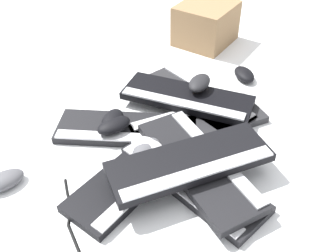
% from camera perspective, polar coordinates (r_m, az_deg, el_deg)
% --- Properties ---
extents(ground_plane, '(3.20, 3.20, 0.00)m').
position_cam_1_polar(ground_plane, '(1.18, -1.44, -1.80)').
color(ground_plane, white).
extents(keyboard_0, '(0.46, 0.23, 0.03)m').
position_cam_1_polar(keyboard_0, '(1.06, -4.72, -7.01)').
color(keyboard_0, black).
rests_on(keyboard_0, ground).
extents(keyboard_1, '(0.16, 0.44, 0.03)m').
position_cam_1_polar(keyboard_1, '(1.04, 3.62, -8.03)').
color(keyboard_1, black).
rests_on(keyboard_1, ground).
extents(keyboard_2, '(0.46, 0.28, 0.03)m').
position_cam_1_polar(keyboard_2, '(1.22, 4.71, 0.43)').
color(keyboard_2, '#232326').
rests_on(keyboard_2, ground).
extents(keyboard_3, '(0.16, 0.44, 0.03)m').
position_cam_1_polar(keyboard_3, '(1.33, 4.23, 4.22)').
color(keyboard_3, '#232326').
rests_on(keyboard_3, ground).
extents(keyboard_4, '(0.41, 0.42, 0.03)m').
position_cam_1_polar(keyboard_4, '(1.20, -6.34, -0.52)').
color(keyboard_4, black).
rests_on(keyboard_4, ground).
extents(keyboard_5, '(0.33, 0.46, 0.03)m').
position_cam_1_polar(keyboard_5, '(1.28, 2.91, 4.30)').
color(keyboard_5, black).
rests_on(keyboard_5, keyboard_3).
extents(keyboard_6, '(0.25, 0.46, 0.03)m').
position_cam_1_polar(keyboard_6, '(1.04, 4.59, -5.78)').
color(keyboard_6, black).
rests_on(keyboard_6, keyboard_1).
extents(keyboard_7, '(0.46, 0.29, 0.03)m').
position_cam_1_polar(keyboard_7, '(1.00, 3.47, -5.52)').
color(keyboard_7, black).
rests_on(keyboard_7, keyboard_6).
extents(mouse_0, '(0.11, 0.07, 0.04)m').
position_cam_1_polar(mouse_0, '(1.16, -8.25, 0.10)').
color(mouse_0, black).
rests_on(mouse_0, keyboard_4).
extents(mouse_1, '(0.13, 0.10, 0.04)m').
position_cam_1_polar(mouse_1, '(1.29, 4.83, 6.58)').
color(mouse_1, black).
rests_on(mouse_1, keyboard_5).
extents(mouse_2, '(0.13, 0.10, 0.04)m').
position_cam_1_polar(mouse_2, '(1.07, -3.33, -3.73)').
color(mouse_2, '#4C4C51').
rests_on(mouse_2, keyboard_0).
extents(mouse_3, '(0.11, 0.07, 0.04)m').
position_cam_1_polar(mouse_3, '(1.12, -23.75, -7.65)').
color(mouse_3, '#4C4C51').
rests_on(mouse_3, ground).
extents(mouse_4, '(0.11, 0.13, 0.04)m').
position_cam_1_polar(mouse_4, '(1.47, 11.54, 7.71)').
color(mouse_4, black).
rests_on(mouse_4, ground).
extents(mouse_5, '(0.09, 0.12, 0.04)m').
position_cam_1_polar(mouse_5, '(1.08, -3.10, -3.19)').
color(mouse_5, silver).
rests_on(mouse_5, keyboard_0).
extents(mouse_6, '(0.13, 0.12, 0.04)m').
position_cam_1_polar(mouse_6, '(1.18, -8.45, 0.86)').
color(mouse_6, black).
rests_on(mouse_6, keyboard_4).
extents(cardboard_box, '(0.29, 0.27, 0.17)m').
position_cam_1_polar(cardboard_box, '(1.69, 5.80, 15.26)').
color(cardboard_box, olive).
rests_on(cardboard_box, ground).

